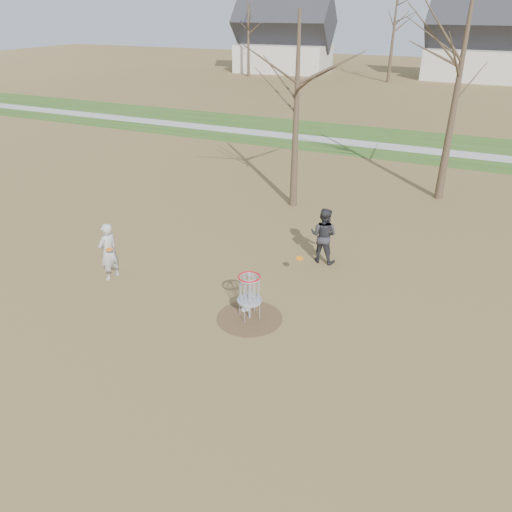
# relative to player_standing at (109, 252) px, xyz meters

# --- Properties ---
(ground) EXTENTS (160.00, 160.00, 0.00)m
(ground) POSITION_rel_player_standing_xyz_m (4.85, -0.23, -0.91)
(ground) COLOR brown
(ground) RESTS_ON ground
(green_band) EXTENTS (160.00, 8.00, 0.01)m
(green_band) POSITION_rel_player_standing_xyz_m (4.85, 20.77, -0.91)
(green_band) COLOR #2D5119
(green_band) RESTS_ON ground
(footpath) EXTENTS (160.00, 1.50, 0.01)m
(footpath) POSITION_rel_player_standing_xyz_m (4.85, 19.77, -0.90)
(footpath) COLOR #9E9E99
(footpath) RESTS_ON green_band
(dirt_circle) EXTENTS (1.80, 1.80, 0.01)m
(dirt_circle) POSITION_rel_player_standing_xyz_m (4.85, -0.23, -0.91)
(dirt_circle) COLOR #47331E
(dirt_circle) RESTS_ON ground
(player_standing) EXTENTS (0.53, 0.72, 1.83)m
(player_standing) POSITION_rel_player_standing_xyz_m (0.00, 0.00, 0.00)
(player_standing) COLOR #B3B3B3
(player_standing) RESTS_ON ground
(player_throwing) EXTENTS (0.93, 0.74, 1.86)m
(player_throwing) POSITION_rel_player_standing_xyz_m (5.58, 3.84, 0.02)
(player_throwing) COLOR #2C2C30
(player_throwing) RESTS_ON ground
(disc_grounded) EXTENTS (0.22, 0.22, 0.02)m
(disc_grounded) POSITION_rel_player_standing_xyz_m (4.56, 0.09, -0.89)
(disc_grounded) COLOR silver
(disc_grounded) RESTS_ON dirt_circle
(discs_in_play) EXTENTS (5.29, 2.76, 0.45)m
(discs_in_play) POSITION_rel_player_standing_xyz_m (2.93, 1.08, 0.04)
(discs_in_play) COLOR orange
(discs_in_play) RESTS_ON ground
(disc_golf_basket) EXTENTS (0.64, 0.64, 1.35)m
(disc_golf_basket) POSITION_rel_player_standing_xyz_m (4.85, -0.23, 0.00)
(disc_golf_basket) COLOR #9EA3AD
(disc_golf_basket) RESTS_ON ground
(bare_trees) EXTENTS (52.62, 44.98, 9.00)m
(bare_trees) POSITION_rel_player_standing_xyz_m (6.63, 35.56, 4.43)
(bare_trees) COLOR #382B1E
(bare_trees) RESTS_ON ground
(houses_row) EXTENTS (56.51, 10.01, 7.26)m
(houses_row) POSITION_rel_player_standing_xyz_m (9.17, 52.33, 2.61)
(houses_row) COLOR silver
(houses_row) RESTS_ON ground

